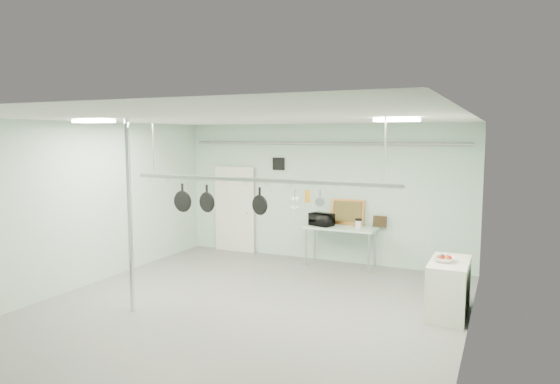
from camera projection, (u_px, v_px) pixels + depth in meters
The scene contains 25 objects.
floor at pixel (238, 314), 8.24m from camera, with size 8.00×8.00×0.00m, color gray.
ceiling at pixel (237, 119), 7.88m from camera, with size 7.00×8.00×0.02m, color silver.
back_wall at pixel (322, 193), 11.66m from camera, with size 7.00×0.02×3.20m, color #ABCDBB.
right_wall at pixel (467, 236), 6.61m from camera, with size 0.02×8.00×3.20m, color #ABCDBB.
door at pixel (235, 210), 12.63m from camera, with size 1.10×0.10×2.20m, color silver.
wall_vent at pixel (279, 164), 12.03m from camera, with size 0.30×0.04×0.30m, color black.
conduit_pipe at pixel (321, 143), 11.45m from camera, with size 0.07×0.07×6.60m, color gray.
chrome_pole at pixel (130, 216), 8.22m from camera, with size 0.08×0.08×3.20m, color silver.
prep_table at pixel (341, 230), 11.15m from camera, with size 1.60×0.70×0.91m.
side_cabinet at pixel (449, 288), 8.15m from camera, with size 0.60×1.20×0.90m, color silver.
pot_rack at pixel (257, 178), 8.17m from camera, with size 4.80×0.06×1.00m.
light_panel_left at pixel (94, 121), 8.07m from camera, with size 0.65×0.30×0.05m, color white.
light_panel_right at pixel (397, 120), 7.43m from camera, with size 0.65×0.30×0.05m, color white.
microwave at pixel (322, 219), 11.23m from camera, with size 0.51×0.35×0.28m, color black.
coffee_canister at pixel (358, 225), 10.89m from camera, with size 0.14×0.14×0.18m, color silver.
painting_large at pixel (348, 212), 11.35m from camera, with size 0.78×0.05×0.58m, color orange.
painting_small at pixel (380, 221), 11.06m from camera, with size 0.30×0.04×0.25m, color black.
fruit_bowl at pixel (444, 259), 8.04m from camera, with size 0.34×0.34×0.08m, color white.
skillet_left at pixel (183, 198), 8.83m from camera, with size 0.38×0.06×0.50m, color black, non-canonical shape.
skillet_mid at pixel (207, 199), 8.62m from camera, with size 0.35×0.06×0.49m, color black, non-canonical shape.
skillet_right at pixel (260, 200), 8.19m from camera, with size 0.33×0.06×0.44m, color black, non-canonical shape.
whisk at pixel (295, 200), 7.93m from camera, with size 0.19×0.19×0.35m, color #BBBCC0, non-canonical shape.
grater at pixel (308, 196), 7.83m from camera, with size 0.09×0.02×0.22m, color orange, non-canonical shape.
saucepan at pixel (320, 198), 7.75m from camera, with size 0.14×0.09×0.25m, color #ABAAAF, non-canonical shape.
fruit_cluster at pixel (444, 257), 8.04m from camera, with size 0.24×0.24×0.09m, color #9F0E10, non-canonical shape.
Camera 1 is at (3.93, -6.95, 2.93)m, focal length 32.00 mm.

